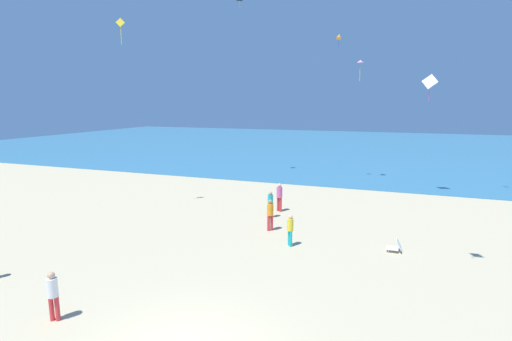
% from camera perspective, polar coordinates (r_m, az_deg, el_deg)
% --- Properties ---
extents(ground_plane, '(120.00, 120.00, 0.00)m').
position_cam_1_polar(ground_plane, '(19.26, 4.47, -9.38)').
color(ground_plane, '#C6B58C').
extents(ocean_water, '(120.00, 60.00, 0.05)m').
position_cam_1_polar(ocean_water, '(59.30, 15.32, 3.56)').
color(ocean_water, teal).
rests_on(ocean_water, ground_plane).
extents(beach_chair_mid_beach, '(0.65, 0.52, 0.58)m').
position_cam_1_polar(beach_chair_mid_beach, '(17.94, 20.23, -10.65)').
color(beach_chair_mid_beach, white).
rests_on(beach_chair_mid_beach, ground_plane).
extents(person_2, '(0.39, 0.39, 1.54)m').
position_cam_1_polar(person_2, '(13.21, -28.25, -15.89)').
color(person_2, red).
rests_on(person_2, ground_plane).
extents(person_3, '(0.42, 0.42, 1.48)m').
position_cam_1_polar(person_3, '(17.38, 5.16, -8.60)').
color(person_3, '#19ADB2').
rests_on(person_3, ground_plane).
extents(person_4, '(0.46, 0.46, 1.63)m').
position_cam_1_polar(person_4, '(19.32, 2.15, -6.37)').
color(person_4, red).
rests_on(person_4, ground_plane).
extents(person_6, '(0.45, 0.45, 1.72)m').
position_cam_1_polar(person_6, '(22.71, 3.54, -3.73)').
color(person_6, red).
rests_on(person_6, ground_plane).
extents(person_7, '(0.40, 0.40, 1.54)m').
position_cam_1_polar(person_7, '(21.46, 2.18, -4.83)').
color(person_7, red).
rests_on(person_7, ground_plane).
extents(kite_white, '(1.01, 0.40, 1.83)m').
position_cam_1_polar(kite_white, '(28.35, 24.69, 12.00)').
color(kite_white, white).
extents(kite_pink, '(0.56, 0.66, 1.63)m').
position_cam_1_polar(kite_pink, '(32.02, 15.44, 15.53)').
color(kite_pink, pink).
extents(kite_yellow, '(0.49, 0.23, 1.43)m').
position_cam_1_polar(kite_yellow, '(23.88, -19.73, 19.99)').
color(kite_yellow, yellow).
extents(kite_orange, '(0.44, 0.59, 1.17)m').
position_cam_1_polar(kite_orange, '(31.77, 12.38, 19.12)').
color(kite_orange, orange).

